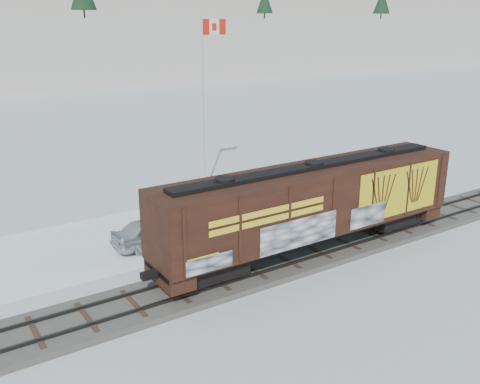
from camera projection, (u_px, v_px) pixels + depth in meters
ground at (251, 274)px, 25.68m from camera, size 500.00×500.00×0.00m
rail_track at (251, 271)px, 25.63m from camera, size 50.00×3.40×0.43m
parking_strip at (179, 226)px, 31.64m from camera, size 40.00×8.00×0.03m
hopper_railcar at (312, 203)px, 26.71m from camera, size 17.14×3.06×4.50m
flagpole at (205, 131)px, 36.34m from camera, size 2.30×0.90×11.92m
car_silver at (155, 231)px, 28.72m from camera, size 4.71×2.08×1.58m
car_white at (255, 203)px, 33.12m from camera, size 5.04×2.24×1.61m
car_dark at (225, 207)px, 32.63m from camera, size 5.15×3.24×1.39m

